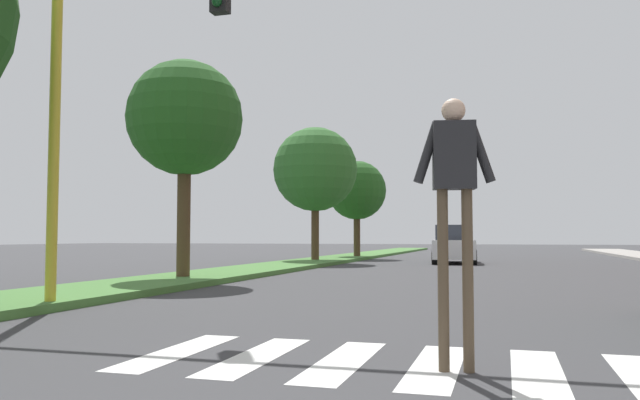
{
  "coord_description": "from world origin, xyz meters",
  "views": [
    {
      "loc": [
        0.64,
        0.78,
        1.22
      ],
      "look_at": [
        -3.99,
        16.58,
        2.17
      ],
      "focal_mm": 35.5,
      "sensor_mm": 36.0,
      "label": 1
    }
  ],
  "objects_px": {
    "sedan_midblock": "(454,245)",
    "traffic_light_gantry": "(223,31)",
    "tree_far": "(315,170)",
    "tree_distant": "(357,191)",
    "tree_mid": "(185,119)",
    "pedestrian_performer": "(454,188)"
  },
  "relations": [
    {
      "from": "sedan_midblock",
      "to": "traffic_light_gantry",
      "type": "bearing_deg",
      "value": -95.29
    },
    {
      "from": "tree_far",
      "to": "tree_distant",
      "type": "distance_m",
      "value": 5.76
    },
    {
      "from": "tree_far",
      "to": "tree_mid",
      "type": "bearing_deg",
      "value": -89.39
    },
    {
      "from": "tree_mid",
      "to": "traffic_light_gantry",
      "type": "relative_size",
      "value": 0.58
    },
    {
      "from": "tree_far",
      "to": "sedan_midblock",
      "type": "xyz_separation_m",
      "value": [
        6.21,
        1.53,
        -3.52
      ]
    },
    {
      "from": "tree_far",
      "to": "pedestrian_performer",
      "type": "height_order",
      "value": "tree_far"
    },
    {
      "from": "tree_mid",
      "to": "pedestrian_performer",
      "type": "xyz_separation_m",
      "value": [
        7.88,
        -9.43,
        -2.75
      ]
    },
    {
      "from": "tree_mid",
      "to": "sedan_midblock",
      "type": "bearing_deg",
      "value": 66.93
    },
    {
      "from": "traffic_light_gantry",
      "to": "sedan_midblock",
      "type": "height_order",
      "value": "traffic_light_gantry"
    },
    {
      "from": "tree_distant",
      "to": "sedan_midblock",
      "type": "xyz_separation_m",
      "value": [
        5.54,
        -4.16,
        -2.92
      ]
    },
    {
      "from": "pedestrian_performer",
      "to": "sedan_midblock",
      "type": "relative_size",
      "value": 0.53
    },
    {
      "from": "tree_mid",
      "to": "tree_distant",
      "type": "distance_m",
      "value": 18.45
    },
    {
      "from": "traffic_light_gantry",
      "to": "sedan_midblock",
      "type": "distance_m",
      "value": 21.14
    },
    {
      "from": "traffic_light_gantry",
      "to": "pedestrian_performer",
      "type": "xyz_separation_m",
      "value": [
        3.73,
        -2.96,
        -2.75
      ]
    },
    {
      "from": "traffic_light_gantry",
      "to": "pedestrian_performer",
      "type": "relative_size",
      "value": 4.09
    },
    {
      "from": "tree_mid",
      "to": "pedestrian_performer",
      "type": "relative_size",
      "value": 2.36
    },
    {
      "from": "traffic_light_gantry",
      "to": "tree_mid",
      "type": "bearing_deg",
      "value": 122.68
    },
    {
      "from": "tree_mid",
      "to": "traffic_light_gantry",
      "type": "xyz_separation_m",
      "value": [
        4.15,
        -6.48,
        -0.0
      ]
    },
    {
      "from": "tree_far",
      "to": "tree_distant",
      "type": "height_order",
      "value": "tree_far"
    },
    {
      "from": "sedan_midblock",
      "to": "tree_far",
      "type": "bearing_deg",
      "value": -166.17
    },
    {
      "from": "tree_mid",
      "to": "pedestrian_performer",
      "type": "height_order",
      "value": "tree_mid"
    },
    {
      "from": "tree_distant",
      "to": "sedan_midblock",
      "type": "relative_size",
      "value": 1.12
    }
  ]
}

